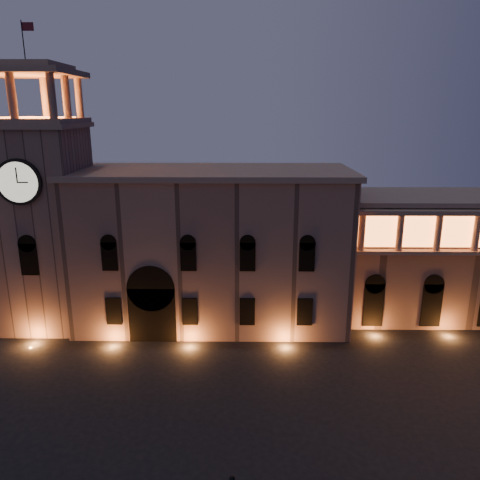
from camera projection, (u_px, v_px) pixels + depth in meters
The scene contains 3 objects.
ground at pixel (221, 445), 34.40m from camera, with size 160.00×160.00×0.00m, color black.
government_building at pixel (211, 247), 53.20m from camera, with size 30.80×12.80×17.60m.
clock_tower at pixel (43, 216), 51.47m from camera, with size 9.80×9.80×32.40m.
Camera 1 is at (1.71, -29.08, 23.77)m, focal length 35.00 mm.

